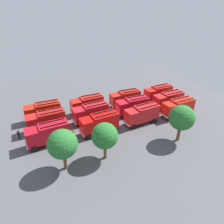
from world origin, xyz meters
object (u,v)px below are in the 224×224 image
Objects in this scene: fire_truck_9 at (142,114)px; fire_truck_4 at (168,99)px; fire_truck_7 at (46,120)px; traffic_cone_0 at (73,135)px; fire_truck_1 at (125,98)px; fire_truck_10 at (100,123)px; tree_1 at (105,136)px; firefighter_0 at (73,133)px; traffic_cone_2 at (102,123)px; traffic_cone_1 at (110,138)px; fire_truck_5 at (132,105)px; fire_truck_8 at (178,107)px; fire_truck_6 at (91,112)px; fire_truck_2 at (87,104)px; fire_truck_3 at (43,111)px; tree_0 at (182,118)px; fire_truck_0 at (158,93)px; fire_truck_11 at (48,133)px; firefighter_2 at (125,97)px; firefighter_1 at (19,135)px; tree_2 at (62,144)px.

fire_truck_4 is at bearing -163.12° from fire_truck_9.
traffic_cone_0 is at bearing 127.66° from fire_truck_7.
traffic_cone_0 is (13.94, 8.18, -1.79)m from fire_truck_1.
tree_1 reaches higher than fire_truck_10.
firefighter_0 reaches higher than traffic_cone_2.
firefighter_0 is at bearing -7.98° from fire_truck_10.
fire_truck_9 is 8.68m from traffic_cone_1.
fire_truck_5 is 9.65m from fire_truck_8.
fire_truck_1 is at bearing -164.01° from fire_truck_6.
fire_truck_5 is 4.52× the size of firefighter_0.
fire_truck_2 is at bearing -84.02° from traffic_cone_1.
tree_0 is (-21.68, 15.61, 2.34)m from fire_truck_3.
fire_truck_4 is (-0.07, 4.14, 0.00)m from fire_truck_0.
tree_0 is (-21.40, 6.92, 2.34)m from fire_truck_11.
fire_truck_8 is 11.10× the size of traffic_cone_1.
fire_truck_8 is at bearing 133.67° from fire_truck_1.
fire_truck_2 and fire_truck_5 have the same top height.
fire_truck_9 reaches higher than firefighter_0.
firefighter_2 is 18.65m from traffic_cone_0.
firefighter_1 is (31.90, 1.25, -1.18)m from fire_truck_4.
fire_truck_1 is 16.28m from firefighter_0.
fire_truck_4 is at bearing 152.22° from fire_truck_1.
fire_truck_4 is 23.31m from traffic_cone_0.
traffic_cone_0 is 6.86m from traffic_cone_1.
fire_truck_0 is at bearing -96.95° from fire_truck_8.
traffic_cone_2 is at bearing 147.49° from fire_truck_3.
fire_truck_6 is 6.47m from traffic_cone_0.
traffic_cone_1 is (-8.44, -4.18, -4.04)m from tree_2.
fire_truck_4 is 26.94m from fire_truck_7.
fire_truck_1 and fire_truck_6 have the same top height.
fire_truck_5 is at bearing -30.36° from fire_truck_8.
fire_truck_2 is 1.14× the size of tree_2.
fire_truck_9 is 13.99m from firefighter_0.
firefighter_1 reaches higher than traffic_cone_2.
tree_2 is (19.68, 0.03, -0.12)m from tree_0.
firefighter_2 is 0.26× the size of tree_0.
firefighter_2 is at bearing -46.72° from fire_truck_4.
tree_1 is (19.08, 15.38, 1.99)m from fire_truck_0.
tree_1 is at bearing 25.29° from fire_truck_4.
tree_0 is (-3.38, 15.52, 2.34)m from fire_truck_1.
fire_truck_3 reaches higher than traffic_cone_0.
firefighter_1 is at bearing -1.00° from fire_truck_6.
fire_truck_1 is at bearing -149.59° from traffic_cone_0.
fire_truck_1 and fire_truck_11 have the same top height.
firefighter_0 is 0.93× the size of firefighter_1.
fire_truck_1 is 3.16m from firefighter_2.
firefighter_0 is (13.93, 0.16, -1.26)m from fire_truck_9.
fire_truck_4 is 11.11× the size of traffic_cone_1.
fire_truck_0 is 4.59× the size of firefighter_0.
fire_truck_7 reaches higher than traffic_cone_2.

